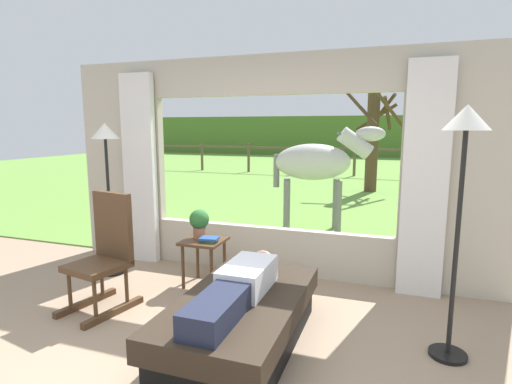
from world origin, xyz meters
TOP-DOWN VIEW (x-y plane):
  - ground_plane at (0.00, 0.00)m, footprint 12.00×12.00m
  - back_wall_with_window at (0.00, 2.26)m, footprint 5.20×0.12m
  - curtain_panel_left at (-1.69, 2.12)m, footprint 0.44×0.10m
  - curtain_panel_right at (1.69, 2.12)m, footprint 0.44×0.10m
  - outdoor_pasture_lawn at (0.00, 13.16)m, footprint 36.00×21.68m
  - distant_hill_ridge at (0.00, 23.00)m, footprint 36.00×2.00m
  - recliner_sofa at (0.31, 0.57)m, footprint 0.91×1.70m
  - reclining_person at (0.31, 0.52)m, footprint 0.34×1.43m
  - rocking_chair at (-1.19, 0.81)m, footprint 0.59×0.76m
  - side_table at (-0.54, 1.61)m, footprint 0.44×0.44m
  - potted_plant at (-0.62, 1.67)m, footprint 0.22×0.22m
  - book_stack at (-0.45, 1.55)m, footprint 0.21×0.17m
  - floor_lamp_left at (-1.76, 1.58)m, footprint 0.32×0.32m
  - floor_lamp_right at (1.86, 0.95)m, footprint 0.32×0.32m
  - horse at (0.18, 4.38)m, footprint 1.82×0.86m
  - pasture_tree at (0.79, 8.95)m, footprint 1.64×1.43m
  - pasture_fence_line at (0.00, 12.35)m, footprint 16.10×0.10m

SIDE VIEW (x-z plane):
  - ground_plane at x=0.00m, z-range 0.00..0.00m
  - outdoor_pasture_lawn at x=0.00m, z-range 0.00..0.02m
  - recliner_sofa at x=0.31m, z-range 0.01..0.43m
  - side_table at x=-0.54m, z-range 0.17..0.69m
  - reclining_person at x=0.31m, z-range 0.41..0.63m
  - rocking_chair at x=-1.19m, z-range -0.01..1.11m
  - book_stack at x=-0.45m, z-range 0.52..0.57m
  - potted_plant at x=-0.62m, z-range 0.54..0.86m
  - pasture_fence_line at x=0.00m, z-range 0.19..1.29m
  - horse at x=0.18m, z-range 0.29..2.02m
  - curtain_panel_left at x=-1.69m, z-range 0.00..2.40m
  - curtain_panel_right at x=1.69m, z-range 0.00..2.40m
  - distant_hill_ridge at x=0.00m, z-range 0.00..2.40m
  - back_wall_with_window at x=0.00m, z-range -0.03..2.52m
  - floor_lamp_left at x=-1.76m, z-range 0.55..2.34m
  - floor_lamp_right at x=1.86m, z-range 0.58..2.48m
  - pasture_tree at x=0.79m, z-range 0.11..3.13m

